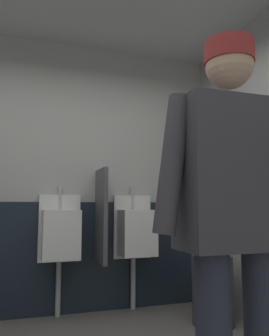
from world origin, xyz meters
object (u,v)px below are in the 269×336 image
urinal_left (60,234)px  person (235,209)px  trash_bin (213,290)px  urinal_middle (136,232)px

urinal_left → person: 2.16m
urinal_left → trash_bin: bearing=-23.2°
urinal_left → trash_bin: 1.48m
urinal_middle → person: (-0.26, -2.09, 0.25)m
urinal_middle → person: size_ratio=0.71×
urinal_left → trash_bin: urinal_left is taller
person → trash_bin: bearing=62.6°
urinal_middle → urinal_left: bearing=180.0°
urinal_left → urinal_middle: same height
person → trash_bin: 1.87m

